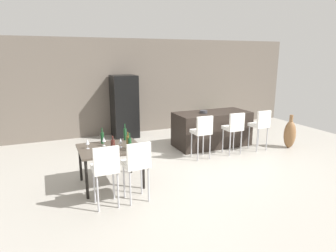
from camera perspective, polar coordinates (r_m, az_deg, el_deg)
The scene contains 21 objects.
ground_plane at distance 7.04m, azimuth 6.70°, elevation -6.50°, with size 10.00×10.00×0.00m, color #ADA89E.
back_wall at distance 9.53m, azimuth -2.64°, elevation 7.80°, with size 10.00×0.12×2.90m, color #665B51.
kitchen_island at distance 8.05m, azimuth 8.49°, elevation -0.57°, with size 2.02×0.92×0.92m, color black.
bar_chair_left at distance 6.90m, azimuth 6.67°, elevation -0.84°, with size 0.40×0.40×1.05m.
bar_chair_middle at distance 7.37m, azimuth 12.70°, elevation -0.14°, with size 0.41×0.41×1.05m.
bar_chair_right at distance 7.87m, azimuth 17.51°, elevation 0.41°, with size 0.41×0.41×1.05m.
dining_table at distance 5.59m, azimuth -11.16°, elevation -4.78°, with size 1.13×0.95×0.74m.
dining_chair_near at distance 4.76m, azimuth -12.01°, elevation -7.71°, with size 0.40×0.40×1.05m.
dining_chair_far at distance 4.88m, azimuth -6.06°, elevation -6.97°, with size 0.42×0.42×1.05m.
wine_bottle_right at distance 5.41m, azimuth -7.75°, elevation -3.10°, with size 0.07×0.07×0.31m.
wine_bottle_middle at distance 5.29m, azimuth -10.63°, elevation -3.74°, with size 0.08×0.08×0.28m.
wine_bottle_end at distance 5.96m, azimuth -8.33°, elevation -1.53°, with size 0.06×0.06×0.33m.
wine_bottle_far at distance 5.82m, azimuth -12.62°, elevation -2.20°, with size 0.07×0.07×0.31m.
wine_bottle_left at distance 5.28m, azimuth -7.42°, elevation -3.49°, with size 0.06×0.06×0.33m.
wine_glass_near at distance 5.55m, azimuth -15.35°, elevation -3.02°, with size 0.07×0.07×0.17m.
wine_glass_corner at distance 5.50m, azimuth -9.20°, elevation -2.86°, with size 0.07×0.07×0.17m.
wine_glass_inner at distance 5.64m, azimuth -12.36°, elevation -2.58°, with size 0.07×0.07×0.17m.
refrigerator at distance 8.84m, azimuth -8.45°, elevation 3.75°, with size 0.72×0.68×1.84m, color black.
fruit_bowl at distance 7.80m, azimuth 6.91°, elevation 2.76°, with size 0.20×0.20×0.07m, color #333338.
floor_vase at distance 8.42m, azimuth 22.54°, elevation -1.46°, with size 0.30×0.30×0.89m.
potted_plant at distance 10.17m, azimuth 8.81°, elevation 1.80°, with size 0.41×0.41×0.61m.
Camera 1 is at (-3.34, -5.71, 2.40)m, focal length 31.43 mm.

